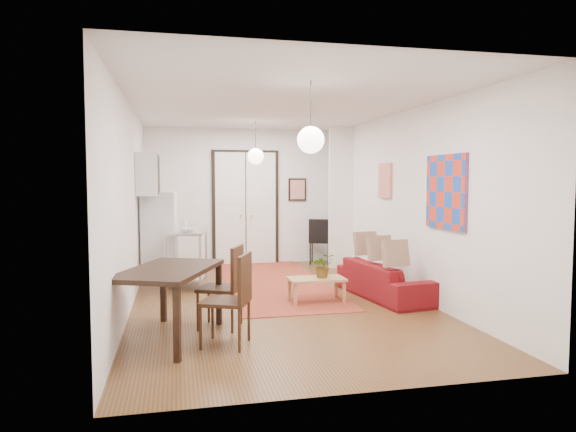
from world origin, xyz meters
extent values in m
plane|color=brown|center=(0.00, 0.00, 0.00)|extent=(7.00, 7.00, 0.00)
cube|color=silver|center=(0.00, 0.00, 2.90)|extent=(4.20, 7.00, 0.02)
cube|color=white|center=(0.00, 3.50, 1.45)|extent=(4.20, 0.02, 2.90)
cube|color=white|center=(0.00, -3.50, 1.45)|extent=(4.20, 0.02, 2.90)
cube|color=white|center=(-2.10, 0.00, 1.45)|extent=(0.02, 7.00, 2.90)
cube|color=white|center=(2.10, 0.00, 1.45)|extent=(0.02, 7.00, 2.90)
cube|color=white|center=(0.00, 3.46, 1.20)|extent=(1.44, 0.06, 2.50)
cube|color=white|center=(1.85, 2.55, 1.45)|extent=(0.50, 0.10, 2.90)
cube|color=silver|center=(-1.92, 1.50, 1.90)|extent=(0.35, 1.00, 0.70)
cube|color=red|center=(2.08, -1.25, 1.65)|extent=(0.05, 1.00, 1.00)
cube|color=beige|center=(2.08, 0.80, 1.80)|extent=(0.05, 0.50, 0.60)
cube|color=red|center=(1.15, 3.47, 1.60)|extent=(0.40, 0.03, 0.50)
cube|color=#A16243|center=(-2.07, 2.00, 1.95)|extent=(0.03, 0.44, 0.54)
sphere|color=white|center=(0.00, 2.00, 2.25)|extent=(0.30, 0.30, 0.30)
cylinder|color=black|center=(0.00, 2.00, 2.65)|extent=(0.01, 0.01, 0.50)
sphere|color=white|center=(0.00, -2.00, 2.25)|extent=(0.30, 0.30, 0.30)
cylinder|color=black|center=(0.00, -2.00, 2.65)|extent=(0.01, 0.01, 0.50)
cube|color=#A73F29|center=(0.21, 1.29, 0.01)|extent=(1.71, 4.55, 0.01)
imported|color=maroon|center=(1.67, -0.19, 0.28)|extent=(0.99, 1.97, 0.55)
cube|color=tan|center=(0.55, -0.28, 0.35)|extent=(0.83, 0.46, 0.04)
cube|color=tan|center=(0.18, -0.46, 0.17)|extent=(0.05, 0.05, 0.33)
cube|color=tan|center=(0.92, -0.46, 0.17)|extent=(0.05, 0.05, 0.33)
cube|color=tan|center=(0.18, -0.10, 0.17)|extent=(0.05, 0.05, 0.33)
cube|color=tan|center=(0.92, -0.10, 0.17)|extent=(0.05, 0.05, 0.33)
imported|color=#3C6E31|center=(0.65, -0.28, 0.55)|extent=(0.28, 0.32, 0.36)
cube|color=#B5B7BA|center=(-1.29, 1.37, 0.94)|extent=(0.79, 1.33, 0.04)
cube|color=#B5B7BA|center=(-1.29, 1.37, 0.19)|extent=(0.75, 1.28, 0.03)
cylinder|color=#B5B7BA|center=(-1.56, 0.78, 0.47)|extent=(0.04, 0.04, 0.94)
cylinder|color=#B5B7BA|center=(-1.02, 0.78, 0.47)|extent=(0.04, 0.04, 0.94)
cylinder|color=#B5B7BA|center=(-1.56, 1.95, 0.47)|extent=(0.04, 0.04, 0.94)
cylinder|color=#B5B7BA|center=(-1.02, 1.95, 0.47)|extent=(0.04, 0.04, 0.94)
imported|color=silver|center=(-1.29, 1.07, 0.99)|extent=(0.29, 0.29, 0.06)
imported|color=teal|center=(-1.34, 1.62, 1.06)|extent=(0.12, 0.12, 0.20)
cube|color=silver|center=(-1.75, 1.72, 0.80)|extent=(0.62, 0.62, 1.60)
cube|color=black|center=(-1.55, -1.63, 0.79)|extent=(1.34, 1.69, 0.05)
cube|color=black|center=(-1.92, -2.32, 0.38)|extent=(0.08, 0.08, 0.76)
cube|color=black|center=(-1.19, -2.32, 0.38)|extent=(0.08, 0.08, 0.76)
cube|color=black|center=(-1.92, -0.95, 0.38)|extent=(0.08, 0.08, 0.76)
cube|color=black|center=(-1.19, -0.95, 0.38)|extent=(0.08, 0.08, 0.76)
cube|color=#372011|center=(-0.95, -1.28, 0.49)|extent=(0.62, 0.61, 0.04)
cube|color=#372011|center=(-0.95, -1.06, 0.76)|extent=(0.21, 0.45, 0.51)
cylinder|color=#372011|center=(-1.16, -1.49, 0.24)|extent=(0.03, 0.03, 0.49)
cylinder|color=#372011|center=(-0.75, -1.49, 0.24)|extent=(0.03, 0.03, 0.49)
cylinder|color=#372011|center=(-1.16, -1.07, 0.24)|extent=(0.03, 0.03, 0.49)
cylinder|color=#372011|center=(-0.75, -1.07, 0.24)|extent=(0.03, 0.03, 0.49)
cube|color=#372011|center=(-0.95, -1.98, 0.49)|extent=(0.62, 0.61, 0.04)
cube|color=#372011|center=(-0.95, -1.76, 0.76)|extent=(0.21, 0.45, 0.51)
cylinder|color=#372011|center=(-1.16, -2.19, 0.24)|extent=(0.03, 0.03, 0.49)
cylinder|color=#372011|center=(-0.75, -2.19, 0.24)|extent=(0.03, 0.03, 0.49)
cylinder|color=#372011|center=(-1.16, -1.77, 0.24)|extent=(0.03, 0.03, 0.49)
cylinder|color=#372011|center=(-0.75, -1.77, 0.24)|extent=(0.03, 0.03, 0.49)
cube|color=black|center=(1.58, 3.15, 0.48)|extent=(0.58, 0.58, 0.04)
cube|color=black|center=(1.58, 3.35, 0.74)|extent=(0.43, 0.20, 0.48)
cylinder|color=black|center=(1.39, 2.96, 0.24)|extent=(0.03, 0.03, 0.48)
cylinder|color=black|center=(1.78, 2.96, 0.24)|extent=(0.03, 0.03, 0.48)
cylinder|color=black|center=(1.39, 3.34, 0.24)|extent=(0.03, 0.03, 0.48)
cylinder|color=black|center=(1.78, 3.34, 0.24)|extent=(0.03, 0.03, 0.48)
camera|label=1|loc=(-1.46, -7.51, 1.81)|focal=32.00mm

